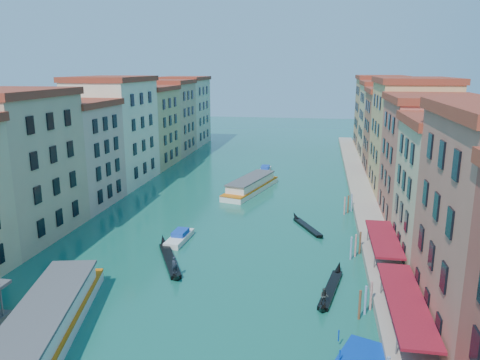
# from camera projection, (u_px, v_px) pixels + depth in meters

# --- Properties ---
(left_bank_palazzos) EXTENTS (12.80, 128.40, 21.00)m
(left_bank_palazzos) POSITION_uv_depth(u_px,v_px,m) (100.00, 139.00, 86.45)
(left_bank_palazzos) COLOR #CAB38D
(left_bank_palazzos) RESTS_ON ground
(right_bank_palazzos) EXTENTS (12.80, 128.40, 21.00)m
(right_bank_palazzos) POSITION_uv_depth(u_px,v_px,m) (416.00, 148.00, 77.44)
(right_bank_palazzos) COLOR brown
(right_bank_palazzos) RESTS_ON ground
(quay) EXTENTS (4.00, 140.00, 1.00)m
(quay) POSITION_uv_depth(u_px,v_px,m) (363.00, 199.00, 80.95)
(quay) COLOR #AA9B89
(quay) RESTS_ON ground
(restaurant_awnings) EXTENTS (3.20, 44.55, 3.12)m
(restaurant_awnings) POSITION_uv_depth(u_px,v_px,m) (407.00, 304.00, 40.12)
(restaurant_awnings) COLOR maroon
(restaurant_awnings) RESTS_ON ground
(mooring_poles_right) EXTENTS (1.44, 54.24, 3.20)m
(mooring_poles_right) POSITION_uv_depth(u_px,v_px,m) (363.00, 288.00, 46.58)
(mooring_poles_right) COLOR brown
(mooring_poles_right) RESTS_ON ground
(vaporetto_near) EXTENTS (9.58, 21.62, 3.14)m
(vaporetto_near) POSITION_uv_depth(u_px,v_px,m) (48.00, 319.00, 40.68)
(vaporetto_near) COLOR white
(vaporetto_near) RESTS_ON ground
(vaporetto_far) EXTENTS (8.58, 18.31, 2.66)m
(vaporetto_far) POSITION_uv_depth(u_px,v_px,m) (251.00, 185.00, 87.52)
(vaporetto_far) COLOR white
(vaporetto_far) RESTS_ON ground
(gondola_fore) EXTENTS (6.77, 12.24, 2.63)m
(gondola_fore) POSITION_uv_depth(u_px,v_px,m) (170.00, 259.00, 55.89)
(gondola_fore) COLOR black
(gondola_fore) RESTS_ON ground
(gondola_right) EXTENTS (3.07, 11.53, 2.31)m
(gondola_right) POSITION_uv_depth(u_px,v_px,m) (330.00, 288.00, 48.38)
(gondola_right) COLOR black
(gondola_right) RESTS_ON ground
(gondola_far) EXTENTS (5.44, 9.75, 1.49)m
(gondola_far) POSITION_uv_depth(u_px,v_px,m) (307.00, 226.00, 67.70)
(gondola_far) COLOR black
(gondola_far) RESTS_ON ground
(motorboat_mid) EXTENTS (2.43, 6.62, 1.35)m
(motorboat_mid) POSITION_uv_depth(u_px,v_px,m) (180.00, 237.00, 62.75)
(motorboat_mid) COLOR white
(motorboat_mid) RESTS_ON ground
(motorboat_far) EXTENTS (2.11, 6.70, 1.39)m
(motorboat_far) POSITION_uv_depth(u_px,v_px,m) (265.00, 170.00, 103.53)
(motorboat_far) COLOR beige
(motorboat_far) RESTS_ON ground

